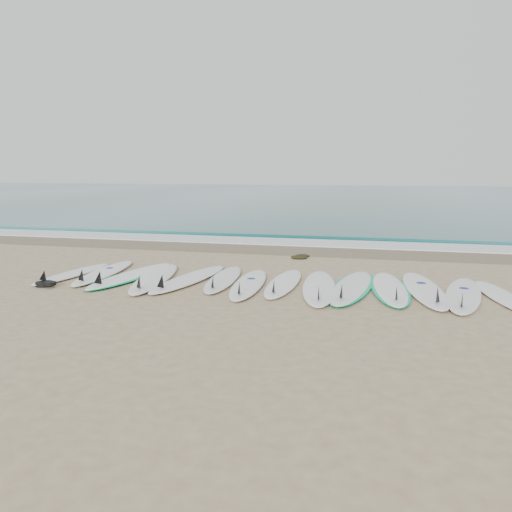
% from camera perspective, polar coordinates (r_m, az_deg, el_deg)
% --- Properties ---
extents(ground, '(120.00, 120.00, 0.00)m').
position_cam_1_polar(ground, '(9.41, 1.35, -3.33)').
color(ground, tan).
extents(ocean, '(120.00, 55.00, 0.03)m').
position_cam_1_polar(ocean, '(41.55, 11.12, 6.73)').
color(ocean, '#226466').
rests_on(ocean, ground).
extents(wet_sand_band, '(120.00, 1.80, 0.01)m').
position_cam_1_polar(wet_sand_band, '(13.36, 5.14, 0.61)').
color(wet_sand_band, '#6F6149').
rests_on(wet_sand_band, ground).
extents(foam_band, '(120.00, 1.40, 0.04)m').
position_cam_1_polar(foam_band, '(14.73, 5.96, 1.51)').
color(foam_band, silver).
rests_on(foam_band, ground).
extents(wave_crest, '(120.00, 1.00, 0.10)m').
position_cam_1_polar(wave_crest, '(16.20, 6.69, 2.36)').
color(wave_crest, '#226466').
rests_on(wave_crest, ground).
extents(surfboard_0, '(0.68, 2.34, 0.29)m').
position_cam_1_polar(surfboard_0, '(10.84, -20.36, -1.90)').
color(surfboard_0, white).
rests_on(surfboard_0, ground).
extents(surfboard_1, '(0.79, 2.66, 0.33)m').
position_cam_1_polar(surfboard_1, '(10.71, -17.12, -1.82)').
color(surfboard_1, white).
rests_on(surfboard_1, ground).
extents(surfboard_2, '(1.02, 2.83, 0.35)m').
position_cam_1_polar(surfboard_2, '(10.30, -14.14, -2.17)').
color(surfboard_2, white).
rests_on(surfboard_2, ground).
extents(surfboard_3, '(1.06, 2.88, 0.36)m').
position_cam_1_polar(surfboard_3, '(9.90, -11.60, -2.49)').
color(surfboard_3, white).
rests_on(surfboard_3, ground).
extents(surfboard_4, '(0.97, 2.82, 0.35)m').
position_cam_1_polar(surfboard_4, '(9.75, -7.78, -2.58)').
color(surfboard_4, white).
rests_on(surfboard_4, ground).
extents(surfboard_5, '(0.75, 2.53, 0.32)m').
position_cam_1_polar(surfboard_5, '(9.67, -3.81, -2.64)').
color(surfboard_5, silver).
rests_on(surfboard_5, ground).
extents(surfboard_6, '(0.76, 2.64, 0.33)m').
position_cam_1_polar(surfboard_6, '(9.23, -0.90, -3.21)').
color(surfboard_6, white).
rests_on(surfboard_6, ground).
extents(surfboard_7, '(0.53, 2.52, 0.32)m').
position_cam_1_polar(surfboard_7, '(9.32, 3.11, -3.11)').
color(surfboard_7, white).
rests_on(surfboard_7, ground).
extents(surfboard_8, '(0.88, 2.89, 0.36)m').
position_cam_1_polar(surfboard_8, '(9.03, 7.23, -3.56)').
color(surfboard_8, white).
rests_on(surfboard_8, ground).
extents(surfboard_9, '(1.00, 2.94, 0.37)m').
position_cam_1_polar(surfboard_9, '(9.18, 10.84, -3.48)').
color(surfboard_9, white).
rests_on(surfboard_9, ground).
extents(surfboard_10, '(0.88, 2.76, 0.34)m').
position_cam_1_polar(surfboard_10, '(9.26, 15.05, -3.56)').
color(surfboard_10, white).
rests_on(surfboard_10, ground).
extents(surfboard_11, '(0.90, 2.94, 0.37)m').
position_cam_1_polar(surfboard_11, '(9.28, 18.75, -3.64)').
color(surfboard_11, white).
rests_on(surfboard_11, ground).
extents(surfboard_12, '(1.04, 2.81, 0.35)m').
position_cam_1_polar(surfboard_12, '(9.15, 22.60, -4.08)').
color(surfboard_12, white).
rests_on(surfboard_12, ground).
extents(surfboard_13, '(0.84, 2.39, 0.30)m').
position_cam_1_polar(surfboard_13, '(9.32, 26.49, -4.18)').
color(surfboard_13, white).
rests_on(surfboard_13, ground).
extents(seaweed_near, '(0.41, 0.32, 0.08)m').
position_cam_1_polar(seaweed_near, '(12.19, 4.93, -0.13)').
color(seaweed_near, black).
rests_on(seaweed_near, ground).
extents(seaweed_far, '(0.35, 0.27, 0.07)m').
position_cam_1_polar(seaweed_far, '(12.45, 5.37, 0.05)').
color(seaweed_far, black).
rests_on(seaweed_far, ground).
extents(leash_coil, '(0.46, 0.36, 0.11)m').
position_cam_1_polar(leash_coil, '(10.07, -22.89, -2.95)').
color(leash_coil, black).
rests_on(leash_coil, ground).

